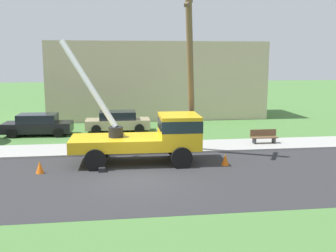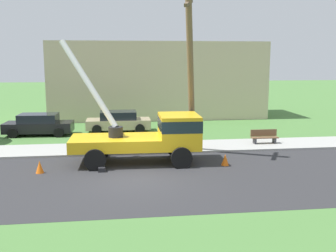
{
  "view_description": "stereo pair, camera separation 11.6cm",
  "coord_description": "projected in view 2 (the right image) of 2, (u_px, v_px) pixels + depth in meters",
  "views": [
    {
      "loc": [
        -0.98,
        -16.45,
        5.06
      ],
      "look_at": [
        1.71,
        3.3,
        1.68
      ],
      "focal_mm": 42.9,
      "sensor_mm": 36.0,
      "label": 1
    },
    {
      "loc": [
        -0.87,
        -16.47,
        5.06
      ],
      "look_at": [
        1.71,
        3.3,
        1.68
      ],
      "focal_mm": 42.9,
      "sensor_mm": 36.0,
      "label": 2
    }
  ],
  "objects": [
    {
      "name": "parked_sedan_tan",
      "position": [
        118.0,
        121.0,
        27.92
      ],
      "size": [
        4.42,
        2.05,
        1.42
      ],
      "color": "tan",
      "rests_on": "ground"
    },
    {
      "name": "road_asphalt",
      "position": [
        138.0,
        179.0,
        17.05
      ],
      "size": [
        80.0,
        8.54,
        0.01
      ],
      "primitive_type": "cube",
      "color": "#2B2B2D",
      "rests_on": "ground"
    },
    {
      "name": "traffic_cone_behind",
      "position": [
        40.0,
        167.0,
        17.84
      ],
      "size": [
        0.36,
        0.36,
        0.56
      ],
      "primitive_type": "cone",
      "color": "orange",
      "rests_on": "ground"
    },
    {
      "name": "park_bench",
      "position": [
        264.0,
        137.0,
        23.65
      ],
      "size": [
        1.6,
        0.45,
        0.9
      ],
      "color": "brown",
      "rests_on": "ground"
    },
    {
      "name": "parked_sedan_black",
      "position": [
        39.0,
        125.0,
        26.59
      ],
      "size": [
        4.48,
        2.15,
        1.42
      ],
      "color": "black",
      "rests_on": "ground"
    },
    {
      "name": "leaning_utility_pole",
      "position": [
        190.0,
        69.0,
        20.53
      ],
      "size": [
        1.21,
        2.91,
        8.8
      ],
      "color": "brown",
      "rests_on": "ground"
    },
    {
      "name": "lowrise_building_backdrop",
      "position": [
        157.0,
        80.0,
        34.92
      ],
      "size": [
        18.0,
        6.0,
        6.4
      ],
      "primitive_type": "cube",
      "color": "#C6B293",
      "rests_on": "ground"
    },
    {
      "name": "traffic_cone_ahead",
      "position": [
        225.0,
        160.0,
        19.12
      ],
      "size": [
        0.36,
        0.36,
        0.56
      ],
      "primitive_type": "cone",
      "color": "orange",
      "rests_on": "ground"
    },
    {
      "name": "utility_truck",
      "position": [
        153.0,
        134.0,
        19.53
      ],
      "size": [
        6.76,
        3.21,
        5.98
      ],
      "color": "gold",
      "rests_on": "ground"
    },
    {
      "name": "sidewalk_strip",
      "position": [
        132.0,
        148.0,
        22.66
      ],
      "size": [
        80.0,
        2.94,
        0.1
      ],
      "primitive_type": "cube",
      "color": "#9E9E99",
      "rests_on": "ground"
    },
    {
      "name": "ground_plane",
      "position": [
        129.0,
        130.0,
        28.79
      ],
      "size": [
        120.0,
        120.0,
        0.0
      ],
      "primitive_type": "plane",
      "color": "#477538"
    }
  ]
}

